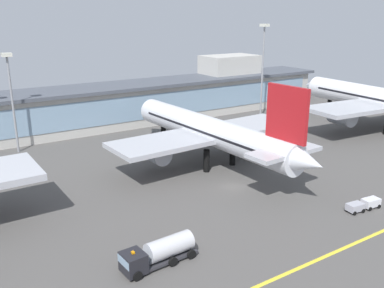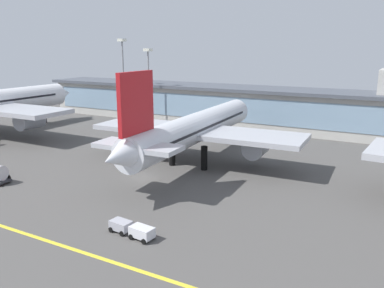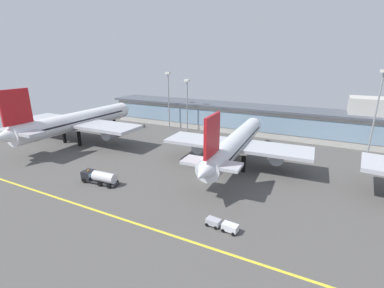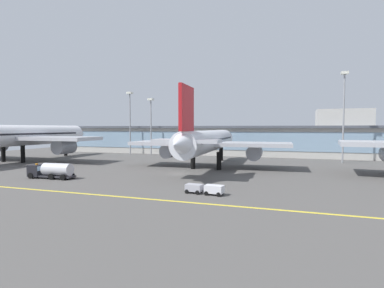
{
  "view_description": "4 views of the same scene",
  "coord_description": "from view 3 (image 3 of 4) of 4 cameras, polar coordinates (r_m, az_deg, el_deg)",
  "views": [
    {
      "loc": [
        -40.01,
        -49.47,
        26.74
      ],
      "look_at": [
        -4.88,
        4.69,
        6.9
      ],
      "focal_mm": 39.5,
      "sensor_mm": 36.0,
      "label": 1
    },
    {
      "loc": [
        35.11,
        -48.09,
        19.97
      ],
      "look_at": [
        3.06,
        10.46,
        3.61
      ],
      "focal_mm": 36.86,
      "sensor_mm": 36.0,
      "label": 2
    },
    {
      "loc": [
        23.72,
        -53.8,
        27.19
      ],
      "look_at": [
        -9.92,
        12.31,
        3.86
      ],
      "focal_mm": 25.45,
      "sensor_mm": 36.0,
      "label": 3
    },
    {
      "loc": [
        22.43,
        -57.87,
        9.48
      ],
      "look_at": [
        2.41,
        1.47,
        6.13
      ],
      "focal_mm": 28.33,
      "sensor_mm": 36.0,
      "label": 4
    }
  ],
  "objects": [
    {
      "name": "ground_plane",
      "position": [
        64.78,
        2.91,
        -7.38
      ],
      "size": [
        180.0,
        180.0,
        0.0
      ],
      "primitive_type": "plane",
      "color": "#514F4C"
    },
    {
      "name": "taxiway_centreline_stripe",
      "position": [
        48.09,
        -8.41,
        -17.17
      ],
      "size": [
        144.0,
        0.5,
        0.01
      ],
      "primitive_type": "cube",
      "color": "yellow",
      "rests_on": "ground"
    },
    {
      "name": "terminal_building",
      "position": [
        105.78,
        14.7,
        5.09
      ],
      "size": [
        127.22,
        14.0,
        15.36
      ],
      "color": "beige",
      "rests_on": "ground"
    },
    {
      "name": "airliner_near_left",
      "position": [
        99.06,
        -22.86,
        4.42
      ],
      "size": [
        45.72,
        54.32,
        19.62
      ],
      "rotation": [
        0.0,
        0.0,
        1.58
      ],
      "color": "black",
      "rests_on": "ground"
    },
    {
      "name": "airliner_near_right",
      "position": [
        71.35,
        9.12,
        0.14
      ],
      "size": [
        38.12,
        50.26,
        17.02
      ],
      "rotation": [
        0.0,
        0.0,
        1.62
      ],
      "color": "black",
      "rests_on": "ground"
    },
    {
      "name": "fuel_tanker_truck",
      "position": [
        65.76,
        -18.96,
        -6.54
      ],
      "size": [
        9.18,
        3.38,
        2.9
      ],
      "rotation": [
        0.0,
        0.0,
        3.2
      ],
      "color": "black",
      "rests_on": "ground"
    },
    {
      "name": "baggage_tug_near",
      "position": [
        47.43,
        6.36,
        -16.48
      ],
      "size": [
        5.73,
        2.25,
        1.4
      ],
      "rotation": [
        0.0,
        0.0,
        6.18
      ],
      "color": "black",
      "rests_on": "ground"
    },
    {
      "name": "apron_light_mast_west",
      "position": [
        109.05,
        -4.96,
        10.83
      ],
      "size": [
        1.8,
        1.8,
        22.29
      ],
      "color": "gray",
      "rests_on": "ground"
    },
    {
      "name": "apron_light_mast_centre",
      "position": [
        88.0,
        34.39,
        7.11
      ],
      "size": [
        1.8,
        1.8,
        24.52
      ],
      "color": "gray",
      "rests_on": "ground"
    },
    {
      "name": "apron_light_mast_east",
      "position": [
        105.18,
        -1.03,
        9.86
      ],
      "size": [
        1.8,
        1.8,
        19.76
      ],
      "color": "gray",
      "rests_on": "ground"
    }
  ]
}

